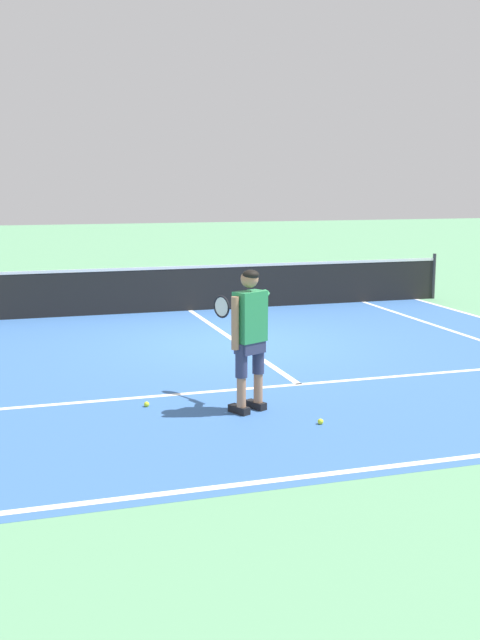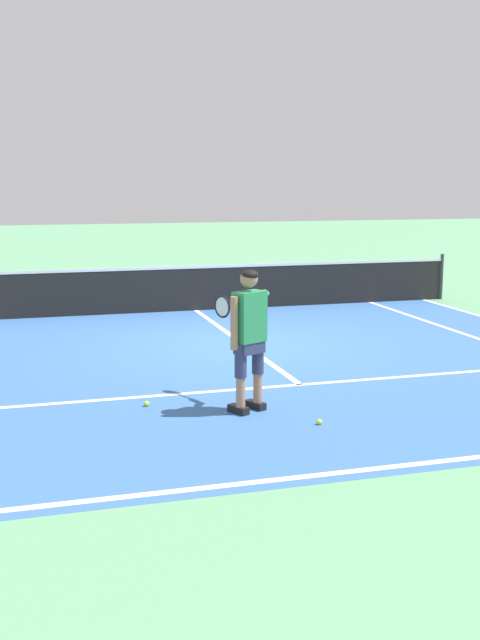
{
  "view_description": "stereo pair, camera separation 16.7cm",
  "coord_description": "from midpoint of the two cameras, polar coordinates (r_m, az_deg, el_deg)",
  "views": [
    {
      "loc": [
        -3.71,
        -12.17,
        2.7
      ],
      "look_at": [
        -1.02,
        -3.43,
        1.05
      ],
      "focal_mm": 42.58,
      "sensor_mm": 36.0,
      "label": 1
    },
    {
      "loc": [
        -3.55,
        -12.22,
        2.7
      ],
      "look_at": [
        -1.02,
        -3.43,
        1.05
      ],
      "focal_mm": 42.58,
      "sensor_mm": 36.0,
      "label": 2
    }
  ],
  "objects": [
    {
      "name": "tennis_ball_near_feet",
      "position": [
        9.43,
        -7.54,
        -6.29
      ],
      "size": [
        0.07,
        0.07,
        0.07
      ],
      "primitive_type": "sphere",
      "color": "#CCE02D",
      "rests_on": "ground"
    },
    {
      "name": "court_inner_surface",
      "position": [
        11.89,
        1.14,
        -2.89
      ],
      "size": [
        10.98,
        9.9,
        0.0
      ],
      "primitive_type": "cube",
      "color": "#3866A8",
      "rests_on": "ground"
    },
    {
      "name": "tennis_net",
      "position": [
        16.31,
        -4.09,
        2.44
      ],
      "size": [
        11.96,
        0.08,
        1.07
      ],
      "color": "#333338",
      "rests_on": "ground"
    },
    {
      "name": "line_centre_service",
      "position": [
        13.34,
        -0.95,
        -1.44
      ],
      "size": [
        0.1,
        6.4,
        0.01
      ],
      "primitive_type": "cube",
      "color": "white",
      "rests_on": "ground"
    },
    {
      "name": "line_service",
      "position": [
        10.38,
        4.0,
        -4.85
      ],
      "size": [
        8.23,
        0.1,
        0.01
      ],
      "primitive_type": "cube",
      "color": "white",
      "rests_on": "ground"
    },
    {
      "name": "ground_plane",
      "position": [
        13.01,
        -0.51,
        -1.76
      ],
      "size": [
        80.0,
        80.0,
        0.0
      ],
      "primitive_type": "plane",
      "color": "#609E70"
    },
    {
      "name": "tennis_ball_by_baseline",
      "position": [
        8.73,
        5.52,
        -7.6
      ],
      "size": [
        0.07,
        0.07,
        0.07
      ],
      "primitive_type": "sphere",
      "color": "#CCE02D",
      "rests_on": "ground"
    },
    {
      "name": "tennis_player",
      "position": [
        8.95,
        0.13,
        -0.79
      ],
      "size": [
        0.56,
        1.23,
        1.71
      ],
      "color": "black",
      "rests_on": "ground"
    },
    {
      "name": "line_baseline",
      "position": [
        7.71,
        12.43,
        -10.48
      ],
      "size": [
        10.98,
        0.1,
        0.01
      ],
      "primitive_type": "cube",
      "color": "white",
      "rests_on": "ground"
    }
  ]
}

